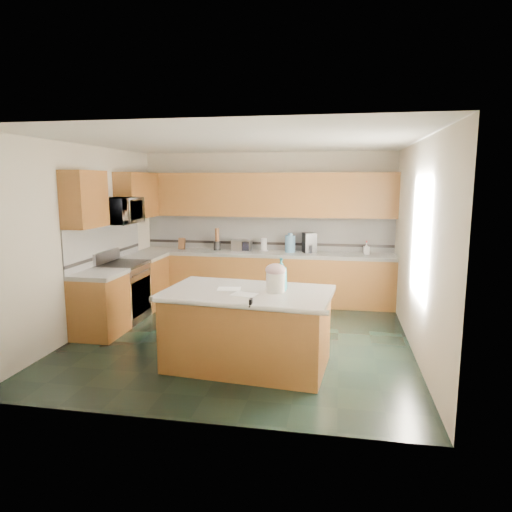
% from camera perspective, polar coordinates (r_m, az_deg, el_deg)
% --- Properties ---
extents(floor, '(4.60, 4.60, 0.00)m').
position_cam_1_polar(floor, '(6.53, -1.87, -10.21)').
color(floor, black).
rests_on(floor, ground).
extents(ceiling, '(4.60, 4.60, 0.00)m').
position_cam_1_polar(ceiling, '(6.17, -2.01, 14.13)').
color(ceiling, white).
rests_on(ceiling, ground).
extents(wall_back, '(4.60, 0.04, 2.70)m').
position_cam_1_polar(wall_back, '(8.47, 1.38, 3.70)').
color(wall_back, beige).
rests_on(wall_back, ground).
extents(wall_front, '(4.60, 0.04, 2.70)m').
position_cam_1_polar(wall_front, '(4.00, -8.97, -2.83)').
color(wall_front, beige).
rests_on(wall_front, ground).
extents(wall_left, '(0.04, 4.60, 2.70)m').
position_cam_1_polar(wall_left, '(7.07, -20.66, 1.97)').
color(wall_left, beige).
rests_on(wall_left, ground).
extents(wall_right, '(0.04, 4.60, 2.70)m').
position_cam_1_polar(wall_right, '(6.15, 19.68, 1.00)').
color(wall_right, beige).
rests_on(wall_right, ground).
extents(back_base_cab, '(4.60, 0.60, 0.86)m').
position_cam_1_polar(back_base_cab, '(8.31, 1.01, -2.84)').
color(back_base_cab, '#4B270E').
rests_on(back_base_cab, ground).
extents(back_countertop, '(4.60, 0.64, 0.06)m').
position_cam_1_polar(back_countertop, '(8.22, 1.02, 0.30)').
color(back_countertop, white).
rests_on(back_countertop, back_base_cab).
extents(back_upper_cab, '(4.60, 0.33, 0.78)m').
position_cam_1_polar(back_upper_cab, '(8.25, 1.20, 7.66)').
color(back_upper_cab, '#4B270E').
rests_on(back_upper_cab, wall_back).
extents(back_backsplash, '(4.60, 0.02, 0.63)m').
position_cam_1_polar(back_backsplash, '(8.46, 1.34, 2.91)').
color(back_backsplash, silver).
rests_on(back_backsplash, back_countertop).
extents(back_accent_band, '(4.60, 0.01, 0.05)m').
position_cam_1_polar(back_accent_band, '(8.47, 1.33, 1.59)').
color(back_accent_band, black).
rests_on(back_accent_band, back_countertop).
extents(left_base_cab_rear, '(0.60, 0.82, 0.86)m').
position_cam_1_polar(left_base_cab_rear, '(8.20, -13.76, -3.26)').
color(left_base_cab_rear, '#4B270E').
rests_on(left_base_cab_rear, ground).
extents(left_counter_rear, '(0.64, 0.82, 0.06)m').
position_cam_1_polar(left_counter_rear, '(8.12, -13.88, -0.09)').
color(left_counter_rear, white).
rests_on(left_counter_rear, left_base_cab_rear).
extents(left_base_cab_front, '(0.60, 0.72, 0.86)m').
position_cam_1_polar(left_base_cab_front, '(6.88, -18.94, -5.95)').
color(left_base_cab_front, '#4B270E').
rests_on(left_base_cab_front, ground).
extents(left_counter_front, '(0.64, 0.72, 0.06)m').
position_cam_1_polar(left_counter_front, '(6.78, -19.15, -2.19)').
color(left_counter_front, white).
rests_on(left_counter_front, left_base_cab_front).
extents(left_backsplash, '(0.02, 2.30, 0.63)m').
position_cam_1_polar(left_backsplash, '(7.54, -18.27, 1.65)').
color(left_backsplash, silver).
rests_on(left_backsplash, wall_left).
extents(left_accent_band, '(0.01, 2.30, 0.05)m').
position_cam_1_polar(left_accent_band, '(7.56, -18.16, 0.18)').
color(left_accent_band, black).
rests_on(left_accent_band, wall_left).
extents(left_upper_cab_rear, '(0.33, 1.09, 0.78)m').
position_cam_1_polar(left_upper_cab_rear, '(8.20, -14.66, 7.35)').
color(left_upper_cab_rear, '#4B270E').
rests_on(left_upper_cab_rear, wall_left).
extents(left_upper_cab_front, '(0.33, 0.72, 0.78)m').
position_cam_1_polar(left_upper_cab_front, '(6.72, -20.64, 6.67)').
color(left_upper_cab_front, '#4B270E').
rests_on(left_upper_cab_front, wall_left).
extents(range_body, '(0.60, 0.76, 0.88)m').
position_cam_1_polar(range_body, '(7.51, -16.20, -4.46)').
color(range_body, '#B7B7BC').
rests_on(range_body, ground).
extents(range_oven_door, '(0.02, 0.68, 0.55)m').
position_cam_1_polar(range_oven_door, '(7.39, -14.17, -4.90)').
color(range_oven_door, black).
rests_on(range_oven_door, range_body).
extents(range_cooktop, '(0.62, 0.78, 0.04)m').
position_cam_1_polar(range_cooktop, '(7.41, -16.37, -1.01)').
color(range_cooktop, black).
rests_on(range_cooktop, range_body).
extents(range_handle, '(0.02, 0.66, 0.02)m').
position_cam_1_polar(range_handle, '(7.30, -14.07, -2.03)').
color(range_handle, '#B7B7BC').
rests_on(range_handle, range_body).
extents(range_backguard, '(0.06, 0.76, 0.18)m').
position_cam_1_polar(range_backguard, '(7.51, -18.18, -0.03)').
color(range_backguard, '#B7B7BC').
rests_on(range_backguard, range_body).
extents(microwave, '(0.50, 0.73, 0.41)m').
position_cam_1_polar(microwave, '(7.32, -16.67, 5.42)').
color(microwave, '#B7B7BC').
rests_on(microwave, wall_left).
extents(island_base, '(1.92, 1.21, 0.86)m').
position_cam_1_polar(island_base, '(5.48, -1.06, -9.33)').
color(island_base, '#4B270E').
rests_on(island_base, ground).
extents(island_top, '(2.03, 1.32, 0.06)m').
position_cam_1_polar(island_top, '(5.35, -1.08, -4.66)').
color(island_top, white).
rests_on(island_top, island_base).
extents(island_bullnose, '(1.93, 0.24, 0.06)m').
position_cam_1_polar(island_bullnose, '(4.81, -2.43, -6.29)').
color(island_bullnose, white).
rests_on(island_bullnose, island_base).
extents(treat_jar, '(0.27, 0.27, 0.23)m').
position_cam_1_polar(treat_jar, '(5.27, 2.44, -3.31)').
color(treat_jar, white).
rests_on(treat_jar, island_top).
extents(treat_jar_lid, '(0.23, 0.23, 0.15)m').
position_cam_1_polar(treat_jar_lid, '(5.24, 2.45, -1.73)').
color(treat_jar_lid, '#C99EA5').
rests_on(treat_jar_lid, treat_jar).
extents(treat_jar_knob, '(0.08, 0.03, 0.03)m').
position_cam_1_polar(treat_jar_knob, '(5.23, 2.45, -1.20)').
color(treat_jar_knob, tan).
rests_on(treat_jar_knob, treat_jar_lid).
extents(treat_jar_knob_end_l, '(0.04, 0.04, 0.04)m').
position_cam_1_polar(treat_jar_knob_end_l, '(5.23, 2.03, -1.18)').
color(treat_jar_knob_end_l, tan).
rests_on(treat_jar_knob_end_l, treat_jar_lid).
extents(treat_jar_knob_end_r, '(0.04, 0.04, 0.04)m').
position_cam_1_polar(treat_jar_knob_end_r, '(5.22, 2.87, -1.21)').
color(treat_jar_knob_end_r, tan).
rests_on(treat_jar_knob_end_r, treat_jar_lid).
extents(soap_bottle_island, '(0.19, 0.19, 0.39)m').
position_cam_1_polar(soap_bottle_island, '(5.30, 3.15, -2.33)').
color(soap_bottle_island, teal).
rests_on(soap_bottle_island, island_top).
extents(paper_sheet_a, '(0.32, 0.27, 0.00)m').
position_cam_1_polar(paper_sheet_a, '(5.17, -1.45, -4.81)').
color(paper_sheet_a, white).
rests_on(paper_sheet_a, island_top).
extents(paper_sheet_b, '(0.30, 0.24, 0.00)m').
position_cam_1_polar(paper_sheet_b, '(5.44, -3.38, -4.11)').
color(paper_sheet_b, white).
rests_on(paper_sheet_b, island_top).
extents(clamp_body, '(0.03, 0.10, 0.09)m').
position_cam_1_polar(clamp_body, '(4.79, -0.64, -5.86)').
color(clamp_body, black).
rests_on(clamp_body, island_top).
extents(clamp_handle, '(0.02, 0.07, 0.02)m').
position_cam_1_polar(clamp_handle, '(4.74, -0.77, -6.27)').
color(clamp_handle, black).
rests_on(clamp_handle, island_top).
extents(knife_block, '(0.13, 0.17, 0.23)m').
position_cam_1_polar(knife_block, '(8.64, -9.25, 1.52)').
color(knife_block, '#472814').
rests_on(knife_block, back_countertop).
extents(utensil_crock, '(0.13, 0.13, 0.16)m').
position_cam_1_polar(utensil_crock, '(8.47, -4.88, 1.30)').
color(utensil_crock, black).
rests_on(utensil_crock, back_countertop).
extents(utensil_bundle, '(0.08, 0.08, 0.24)m').
position_cam_1_polar(utensil_bundle, '(8.44, -4.90, 2.67)').
color(utensil_bundle, '#472814').
rests_on(utensil_bundle, utensil_crock).
extents(toaster_oven, '(0.37, 0.26, 0.21)m').
position_cam_1_polar(toaster_oven, '(8.33, -1.79, 1.33)').
color(toaster_oven, '#B7B7BC').
rests_on(toaster_oven, back_countertop).
extents(toaster_oven_door, '(0.32, 0.01, 0.17)m').
position_cam_1_polar(toaster_oven_door, '(8.22, -1.96, 1.22)').
color(toaster_oven_door, black).
rests_on(toaster_oven_door, toaster_oven).
extents(paper_towel, '(0.10, 0.10, 0.24)m').
position_cam_1_polar(paper_towel, '(8.30, 1.00, 1.42)').
color(paper_towel, white).
rests_on(paper_towel, back_countertop).
extents(paper_towel_base, '(0.16, 0.16, 0.01)m').
position_cam_1_polar(paper_towel_base, '(8.31, 1.00, 0.66)').
color(paper_towel_base, '#B7B7BC').
rests_on(paper_towel_base, back_countertop).
extents(water_jug, '(0.18, 0.18, 0.30)m').
position_cam_1_polar(water_jug, '(8.19, 4.28, 1.52)').
color(water_jug, '#5385AB').
rests_on(water_jug, back_countertop).
extents(water_jug_neck, '(0.09, 0.09, 0.04)m').
position_cam_1_polar(water_jug_neck, '(8.17, 4.30, 2.72)').
color(water_jug_neck, '#5385AB').
rests_on(water_jug_neck, water_jug).
extents(coffee_maker, '(0.28, 0.29, 0.36)m').
position_cam_1_polar(coffee_maker, '(8.18, 6.69, 1.66)').
color(coffee_maker, black).
rests_on(coffee_maker, back_countertop).
extents(coffee_carafe, '(0.15, 0.15, 0.15)m').
position_cam_1_polar(coffee_carafe, '(8.14, 6.65, 0.88)').
color(coffee_carafe, black).
rests_on(coffee_carafe, back_countertop).
extents(soap_bottle_back, '(0.11, 0.11, 0.21)m').
position_cam_1_polar(soap_bottle_back, '(8.16, 13.63, 0.92)').
color(soap_bottle_back, white).
rests_on(soap_bottle_back, back_countertop).
extents(soap_back_cap, '(0.02, 0.02, 0.03)m').
position_cam_1_polar(soap_back_cap, '(8.14, 13.66, 1.75)').
color(soap_back_cap, red).
rests_on(soap_back_cap, soap_bottle_back).
extents(window_light_proxy, '(0.02, 1.40, 1.10)m').
position_cam_1_polar(window_light_proxy, '(5.94, 19.79, 2.17)').
color(window_light_proxy, white).
rests_on(window_light_proxy, wall_right).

